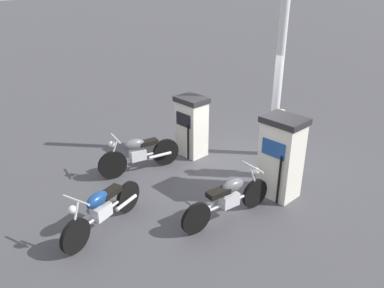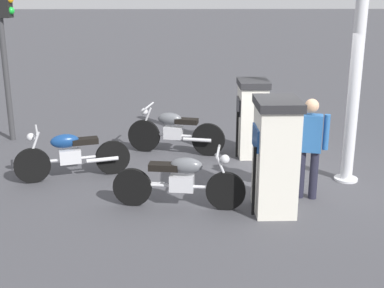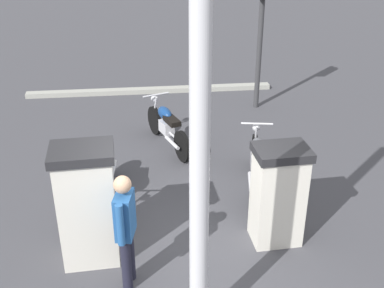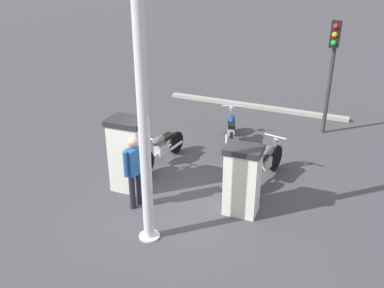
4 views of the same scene
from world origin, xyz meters
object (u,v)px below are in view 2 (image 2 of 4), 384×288
(motorcycle_far_pump, at_px, (181,180))
(canopy_support_pole, at_px, (358,49))
(fuel_pump_far, at_px, (275,156))
(attendant_person, at_px, (309,143))
(motorcycle_near_pump, at_px, (174,131))
(motorcycle_extra, at_px, (71,154))
(fuel_pump_near, at_px, (252,118))
(roadside_traffic_light, at_px, (5,33))

(motorcycle_far_pump, bearing_deg, canopy_support_pole, -158.89)
(fuel_pump_far, xyz_separation_m, attendant_person, (-0.60, -0.48, 0.05))
(motorcycle_near_pump, xyz_separation_m, motorcycle_far_pump, (-0.13, 2.62, -0.02))
(motorcycle_near_pump, height_order, motorcycle_extra, motorcycle_near_pump)
(motorcycle_extra, distance_m, attendant_person, 4.00)
(fuel_pump_near, xyz_separation_m, motorcycle_near_pump, (1.51, -0.14, -0.30))
(fuel_pump_far, distance_m, motorcycle_near_pump, 3.17)
(canopy_support_pole, bearing_deg, roadside_traffic_light, -21.42)
(fuel_pump_far, relative_size, roadside_traffic_light, 0.52)
(attendant_person, relative_size, canopy_support_pole, 0.34)
(motorcycle_near_pump, bearing_deg, roadside_traffic_light, -16.19)
(motorcycle_far_pump, xyz_separation_m, canopy_support_pole, (-2.85, -1.10, 1.79))
(motorcycle_far_pump, bearing_deg, attendant_person, -170.07)
(fuel_pump_near, bearing_deg, motorcycle_near_pump, -5.31)
(motorcycle_extra, relative_size, roadside_traffic_light, 0.58)
(fuel_pump_far, xyz_separation_m, roadside_traffic_light, (4.95, -3.75, 1.41))
(fuel_pump_far, xyz_separation_m, motorcycle_near_pump, (1.51, -2.75, -0.40))
(fuel_pump_near, relative_size, motorcycle_near_pump, 0.78)
(motorcycle_near_pump, bearing_deg, canopy_support_pole, 152.98)
(motorcycle_far_pump, bearing_deg, roadside_traffic_light, -45.36)
(motorcycle_near_pump, xyz_separation_m, canopy_support_pole, (-2.98, 1.52, 1.78))
(fuel_pump_far, bearing_deg, motorcycle_far_pump, -5.61)
(motorcycle_far_pump, xyz_separation_m, roadside_traffic_light, (3.57, -3.62, 1.83))
(fuel_pump_far, height_order, motorcycle_extra, fuel_pump_far)
(attendant_person, xyz_separation_m, roadside_traffic_light, (5.55, -3.27, 1.36))
(attendant_person, height_order, roadside_traffic_light, roadside_traffic_light)
(fuel_pump_far, distance_m, motorcycle_extra, 3.57)
(canopy_support_pole, bearing_deg, motorcycle_extra, -2.01)
(fuel_pump_near, height_order, roadside_traffic_light, roadside_traffic_light)
(roadside_traffic_light, bearing_deg, canopy_support_pole, 158.58)
(motorcycle_near_pump, bearing_deg, attendant_person, 132.89)
(motorcycle_near_pump, height_order, attendant_person, attendant_person)
(fuel_pump_near, bearing_deg, canopy_support_pole, 136.86)
(motorcycle_near_pump, relative_size, canopy_support_pole, 0.42)
(fuel_pump_far, bearing_deg, motorcycle_extra, -23.24)
(fuel_pump_near, height_order, attendant_person, attendant_person)
(fuel_pump_near, relative_size, fuel_pump_far, 0.88)
(attendant_person, relative_size, roadside_traffic_light, 0.48)
(motorcycle_near_pump, height_order, motorcycle_far_pump, motorcycle_near_pump)
(fuel_pump_near, xyz_separation_m, motorcycle_far_pump, (1.38, 2.48, -0.32))
(attendant_person, height_order, canopy_support_pole, canopy_support_pole)
(fuel_pump_near, height_order, canopy_support_pole, canopy_support_pole)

